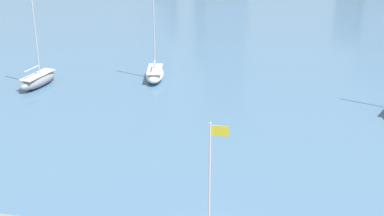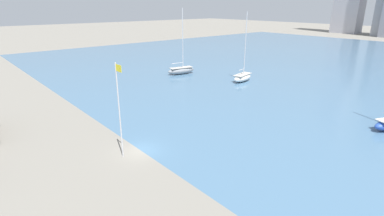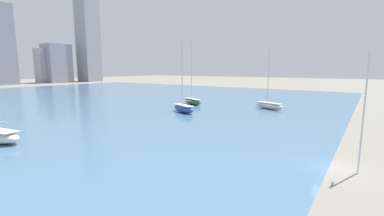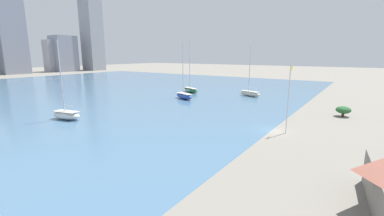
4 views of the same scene
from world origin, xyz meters
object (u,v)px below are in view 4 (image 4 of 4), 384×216
sailboat_green (191,90)px  sailboat_cream (250,93)px  sailboat_white (66,114)px  sailboat_blue (184,95)px  flag_pole (288,97)px

sailboat_green → sailboat_cream: (3.48, -18.65, -0.02)m
sailboat_white → sailboat_cream: bearing=-33.5°
sailboat_blue → sailboat_cream: bearing=-19.8°
flag_pole → sailboat_cream: size_ratio=0.72×
flag_pole → sailboat_white: (-14.24, 36.30, -4.74)m
sailboat_white → flag_pole: bearing=-80.5°
sailboat_green → sailboat_blue: sailboat_green is taller
sailboat_white → sailboat_blue: bearing=-21.0°
sailboat_blue → flag_pole: bearing=-95.8°
sailboat_cream → sailboat_white: bearing=177.7°
sailboat_blue → sailboat_white: (-30.79, 4.89, -0.01)m
flag_pole → sailboat_cream: sailboat_cream is taller
sailboat_cream → sailboat_blue: bearing=157.5°
sailboat_cream → sailboat_white: sailboat_white is taller
sailboat_blue → sailboat_green: bearing=48.2°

